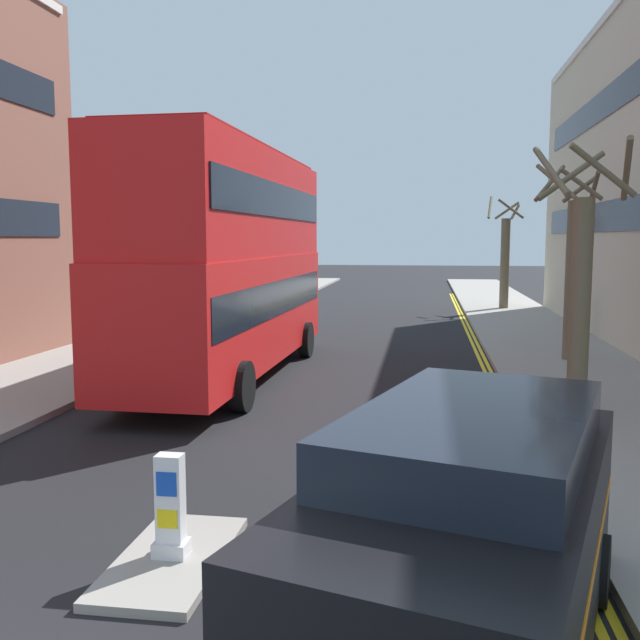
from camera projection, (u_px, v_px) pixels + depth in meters
sidewalk_right at (569, 367)px, 18.77m from camera, size 4.00×80.00×0.14m
sidewalk_left at (110, 355)px, 20.68m from camera, size 4.00×80.00×0.14m
kerb_line_outer at (496, 382)px, 17.12m from camera, size 0.10×56.00×0.01m
kerb_line_inner at (489, 382)px, 17.15m from camera, size 0.10×56.00×0.01m
traffic_island at (172, 560)px, 7.53m from camera, size 1.10×2.20×0.10m
keep_left_bollard at (171, 510)px, 7.47m from camera, size 0.36×0.28×1.11m
double_decker_bus_away at (230, 257)px, 17.32m from camera, size 2.99×10.86×5.64m
taxi_minivan at (465, 543)px, 5.58m from camera, size 3.17×5.15×2.12m
pedestrian_far at (571, 311)px, 24.41m from camera, size 0.34×0.22×1.62m
street_tree_near at (570, 260)px, 19.24m from camera, size 1.78×2.09×5.42m
street_tree_mid at (505, 258)px, 33.85m from camera, size 1.72×1.71×5.42m
street_tree_far at (581, 288)px, 13.62m from camera, size 1.86×1.77×5.17m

